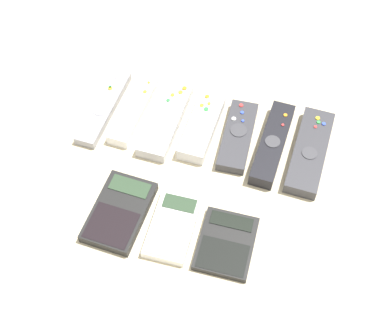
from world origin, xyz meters
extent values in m
plane|color=beige|center=(0.00, 0.00, 0.00)|extent=(3.00, 3.00, 0.00)
cube|color=gray|center=(-0.20, 0.12, 0.01)|extent=(0.05, 0.19, 0.02)
cylinder|color=silver|center=(-0.21, 0.10, 0.02)|extent=(0.03, 0.03, 0.00)
cylinder|color=yellow|center=(-0.21, 0.16, 0.02)|extent=(0.01, 0.01, 0.00)
cylinder|color=silver|center=(-0.21, 0.19, 0.02)|extent=(0.01, 0.01, 0.00)
cylinder|color=green|center=(-0.21, 0.16, 0.02)|extent=(0.01, 0.01, 0.00)
cube|color=white|center=(-0.15, 0.12, 0.01)|extent=(0.05, 0.17, 0.02)
cylinder|color=silver|center=(-0.15, 0.12, 0.02)|extent=(0.03, 0.03, 0.00)
cylinder|color=orange|center=(-0.14, 0.19, 0.02)|extent=(0.01, 0.01, 0.00)
cylinder|color=yellow|center=(-0.14, 0.17, 0.02)|extent=(0.01, 0.01, 0.00)
cube|color=#B7B7BC|center=(-0.08, 0.12, 0.01)|extent=(0.06, 0.18, 0.02)
cylinder|color=orange|center=(-0.06, 0.19, 0.02)|extent=(0.01, 0.01, 0.00)
cylinder|color=green|center=(-0.09, 0.16, 0.02)|extent=(0.01, 0.01, 0.00)
cylinder|color=yellow|center=(-0.08, 0.17, 0.02)|extent=(0.01, 0.01, 0.00)
cylinder|color=yellow|center=(-0.07, 0.18, 0.02)|extent=(0.01, 0.01, 0.00)
cube|color=silver|center=(-0.01, 0.12, 0.01)|extent=(0.05, 0.15, 0.03)
cylinder|color=silver|center=(-0.01, 0.13, 0.03)|extent=(0.03, 0.03, 0.00)
cylinder|color=yellow|center=(-0.02, 0.16, 0.03)|extent=(0.01, 0.01, 0.00)
cylinder|color=yellow|center=(-0.01, 0.17, 0.03)|extent=(0.01, 0.01, 0.00)
cylinder|color=green|center=(-0.01, 0.15, 0.03)|extent=(0.01, 0.01, 0.00)
cylinder|color=orange|center=(-0.02, 0.18, 0.03)|extent=(0.01, 0.01, 0.00)
cube|color=#333338|center=(0.06, 0.12, 0.01)|extent=(0.06, 0.16, 0.02)
cylinder|color=#38383D|center=(0.06, 0.13, 0.02)|extent=(0.03, 0.03, 0.00)
cylinder|color=silver|center=(0.05, 0.15, 0.02)|extent=(0.01, 0.01, 0.00)
cylinder|color=red|center=(0.05, 0.18, 0.02)|extent=(0.01, 0.01, 0.00)
cylinder|color=blue|center=(0.06, 0.17, 0.02)|extent=(0.01, 0.01, 0.00)
cylinder|color=blue|center=(0.06, 0.15, 0.02)|extent=(0.01, 0.01, 0.00)
cube|color=black|center=(0.13, 0.12, 0.01)|extent=(0.05, 0.18, 0.03)
cylinder|color=#38383D|center=(0.13, 0.11, 0.03)|extent=(0.03, 0.03, 0.00)
cylinder|color=orange|center=(0.14, 0.18, 0.03)|extent=(0.01, 0.01, 0.00)
cylinder|color=red|center=(0.14, 0.15, 0.03)|extent=(0.01, 0.01, 0.00)
cube|color=#333338|center=(0.20, 0.12, 0.01)|extent=(0.06, 0.19, 0.02)
cylinder|color=#38383D|center=(0.20, 0.11, 0.02)|extent=(0.03, 0.03, 0.00)
cylinder|color=blue|center=(0.21, 0.18, 0.02)|extent=(0.01, 0.01, 0.00)
cylinder|color=yellow|center=(0.20, 0.19, 0.02)|extent=(0.01, 0.01, 0.00)
cylinder|color=green|center=(0.20, 0.18, 0.02)|extent=(0.01, 0.01, 0.00)
cylinder|color=red|center=(0.20, 0.17, 0.02)|extent=(0.01, 0.01, 0.00)
cube|color=black|center=(-0.09, -0.09, 0.01)|extent=(0.09, 0.14, 0.02)
cube|color=#2D422D|center=(-0.09, -0.05, 0.02)|extent=(0.07, 0.03, 0.00)
cube|color=black|center=(-0.10, -0.12, 0.02)|extent=(0.08, 0.07, 0.00)
cube|color=silver|center=(0.00, -0.10, 0.01)|extent=(0.07, 0.13, 0.02)
cube|color=#2D422D|center=(0.00, -0.05, 0.02)|extent=(0.06, 0.03, 0.00)
cube|color=gray|center=(0.00, -0.12, 0.02)|extent=(0.06, 0.06, 0.00)
cube|color=black|center=(0.09, -0.10, 0.01)|extent=(0.09, 0.12, 0.01)
cube|color=black|center=(0.09, -0.06, 0.01)|extent=(0.07, 0.03, 0.00)
cube|color=black|center=(0.09, -0.13, 0.01)|extent=(0.08, 0.06, 0.00)
camera|label=1|loc=(0.15, -0.49, 0.80)|focal=50.00mm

